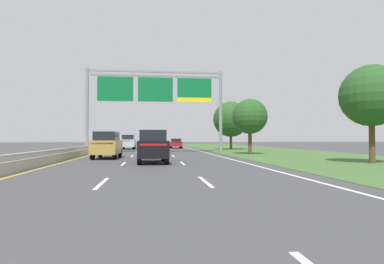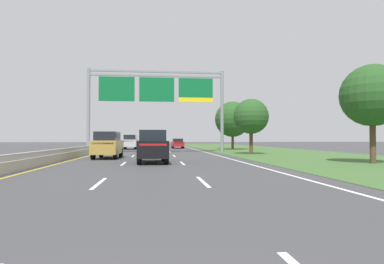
{
  "view_description": "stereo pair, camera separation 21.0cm",
  "coord_description": "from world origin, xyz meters",
  "px_view_note": "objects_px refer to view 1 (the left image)",
  "views": [
    {
      "loc": [
        -0.1,
        -1.38,
        1.58
      ],
      "look_at": [
        2.55,
        20.23,
        2.01
      ],
      "focal_mm": 30.7,
      "sensor_mm": 36.0,
      "label": 1
    },
    {
      "loc": [
        0.1,
        -1.4,
        1.58
      ],
      "look_at": [
        2.55,
        20.23,
        2.01
      ],
      "focal_mm": 30.7,
      "sensor_mm": 36.0,
      "label": 2
    }
  ],
  "objects_px": {
    "overhead_sign_gantry": "(155,93)",
    "car_gold_left_lane_suv": "(107,145)",
    "roadside_tree_near": "(372,96)",
    "car_red_right_lane_sedan": "(176,143)",
    "pickup_truck_white": "(154,143)",
    "roadside_tree_mid": "(250,117)",
    "roadside_tree_far": "(231,119)",
    "car_black_centre_lane_suv": "(152,146)",
    "car_silver_left_lane_suv": "(128,142)"
  },
  "relations": [
    {
      "from": "overhead_sign_gantry",
      "to": "car_gold_left_lane_suv",
      "type": "relative_size",
      "value": 3.17
    },
    {
      "from": "roadside_tree_near",
      "to": "car_red_right_lane_sedan",
      "type": "bearing_deg",
      "value": 106.36
    },
    {
      "from": "pickup_truck_white",
      "to": "car_gold_left_lane_suv",
      "type": "xyz_separation_m",
      "value": [
        -3.76,
        -11.28,
        0.02
      ]
    },
    {
      "from": "pickup_truck_white",
      "to": "car_red_right_lane_sedan",
      "type": "distance_m",
      "value": 15.37
    },
    {
      "from": "roadside_tree_mid",
      "to": "roadside_tree_far",
      "type": "xyz_separation_m",
      "value": [
        1.44,
        13.81,
        0.54
      ]
    },
    {
      "from": "car_red_right_lane_sedan",
      "to": "roadside_tree_far",
      "type": "distance_m",
      "value": 10.92
    },
    {
      "from": "car_red_right_lane_sedan",
      "to": "roadside_tree_near",
      "type": "xyz_separation_m",
      "value": [
        9.93,
        -33.82,
        3.47
      ]
    },
    {
      "from": "pickup_truck_white",
      "to": "roadside_tree_near",
      "type": "distance_m",
      "value": 23.47
    },
    {
      "from": "pickup_truck_white",
      "to": "roadside_tree_near",
      "type": "relative_size",
      "value": 0.87
    },
    {
      "from": "overhead_sign_gantry",
      "to": "roadside_tree_mid",
      "type": "relative_size",
      "value": 2.71
    },
    {
      "from": "car_gold_left_lane_suv",
      "to": "roadside_tree_far",
      "type": "xyz_separation_m",
      "value": [
        14.73,
        18.93,
        3.22
      ]
    },
    {
      "from": "overhead_sign_gantry",
      "to": "roadside_tree_far",
      "type": "xyz_separation_m",
      "value": [
        10.8,
        9.35,
        -2.24
      ]
    },
    {
      "from": "overhead_sign_gantry",
      "to": "car_black_centre_lane_suv",
      "type": "relative_size",
      "value": 3.17
    },
    {
      "from": "car_silver_left_lane_suv",
      "to": "roadside_tree_near",
      "type": "distance_m",
      "value": 34.66
    },
    {
      "from": "overhead_sign_gantry",
      "to": "roadside_tree_far",
      "type": "bearing_deg",
      "value": 40.88
    },
    {
      "from": "car_black_centre_lane_suv",
      "to": "roadside_tree_mid",
      "type": "relative_size",
      "value": 0.86
    },
    {
      "from": "car_black_centre_lane_suv",
      "to": "roadside_tree_mid",
      "type": "bearing_deg",
      "value": -44.92
    },
    {
      "from": "car_gold_left_lane_suv",
      "to": "roadside_tree_far",
      "type": "height_order",
      "value": "roadside_tree_far"
    },
    {
      "from": "car_silver_left_lane_suv",
      "to": "roadside_tree_far",
      "type": "height_order",
      "value": "roadside_tree_far"
    },
    {
      "from": "overhead_sign_gantry",
      "to": "car_red_right_lane_sedan",
      "type": "height_order",
      "value": "overhead_sign_gantry"
    },
    {
      "from": "overhead_sign_gantry",
      "to": "car_black_centre_lane_suv",
      "type": "distance_m",
      "value": 15.73
    },
    {
      "from": "pickup_truck_white",
      "to": "car_red_right_lane_sedan",
      "type": "bearing_deg",
      "value": -13.13
    },
    {
      "from": "roadside_tree_near",
      "to": "roadside_tree_far",
      "type": "distance_m",
      "value": 26.66
    },
    {
      "from": "car_gold_left_lane_suv",
      "to": "car_red_right_lane_sedan",
      "type": "bearing_deg",
      "value": -14.23
    },
    {
      "from": "car_red_right_lane_sedan",
      "to": "roadside_tree_mid",
      "type": "distance_m",
      "value": 22.11
    },
    {
      "from": "roadside_tree_near",
      "to": "car_silver_left_lane_suv",
      "type": "bearing_deg",
      "value": 119.89
    },
    {
      "from": "car_red_right_lane_sedan",
      "to": "roadside_tree_far",
      "type": "bearing_deg",
      "value": -135.16
    },
    {
      "from": "overhead_sign_gantry",
      "to": "roadside_tree_far",
      "type": "relative_size",
      "value": 2.2
    },
    {
      "from": "car_black_centre_lane_suv",
      "to": "roadside_tree_far",
      "type": "xyz_separation_m",
      "value": [
        11.17,
        24.1,
        3.22
      ]
    },
    {
      "from": "car_black_centre_lane_suv",
      "to": "overhead_sign_gantry",
      "type": "bearing_deg",
      "value": -2.94
    },
    {
      "from": "pickup_truck_white",
      "to": "roadside_tree_mid",
      "type": "relative_size",
      "value": 0.98
    },
    {
      "from": "car_gold_left_lane_suv",
      "to": "car_black_centre_lane_suv",
      "type": "bearing_deg",
      "value": -143.93
    },
    {
      "from": "overhead_sign_gantry",
      "to": "roadside_tree_near",
      "type": "xyz_separation_m",
      "value": [
        13.39,
        -17.18,
        -2.27
      ]
    },
    {
      "from": "car_black_centre_lane_suv",
      "to": "roadside_tree_near",
      "type": "relative_size",
      "value": 0.76
    },
    {
      "from": "car_red_right_lane_sedan",
      "to": "overhead_sign_gantry",
      "type": "bearing_deg",
      "value": 167.87
    },
    {
      "from": "car_red_right_lane_sedan",
      "to": "car_black_centre_lane_suv",
      "type": "relative_size",
      "value": 0.93
    },
    {
      "from": "car_silver_left_lane_suv",
      "to": "car_gold_left_lane_suv",
      "type": "distance_m",
      "value": 22.31
    },
    {
      "from": "car_silver_left_lane_suv",
      "to": "car_red_right_lane_sedan",
      "type": "bearing_deg",
      "value": -61.3
    },
    {
      "from": "roadside_tree_near",
      "to": "roadside_tree_mid",
      "type": "bearing_deg",
      "value": 107.57
    },
    {
      "from": "overhead_sign_gantry",
      "to": "roadside_tree_mid",
      "type": "height_order",
      "value": "overhead_sign_gantry"
    },
    {
      "from": "car_gold_left_lane_suv",
      "to": "roadside_tree_mid",
      "type": "height_order",
      "value": "roadside_tree_mid"
    },
    {
      "from": "car_silver_left_lane_suv",
      "to": "car_black_centre_lane_suv",
      "type": "distance_m",
      "value": 27.7
    },
    {
      "from": "car_red_right_lane_sedan",
      "to": "roadside_tree_far",
      "type": "relative_size",
      "value": 0.64
    },
    {
      "from": "car_red_right_lane_sedan",
      "to": "roadside_tree_far",
      "type": "xyz_separation_m",
      "value": [
        7.34,
        -7.29,
        3.5
      ]
    },
    {
      "from": "pickup_truck_white",
      "to": "roadside_tree_far",
      "type": "distance_m",
      "value": 13.76
    },
    {
      "from": "overhead_sign_gantry",
      "to": "car_red_right_lane_sedan",
      "type": "xyz_separation_m",
      "value": [
        3.46,
        16.64,
        -5.74
      ]
    },
    {
      "from": "car_gold_left_lane_suv",
      "to": "roadside_tree_near",
      "type": "relative_size",
      "value": 0.76
    },
    {
      "from": "overhead_sign_gantry",
      "to": "car_gold_left_lane_suv",
      "type": "height_order",
      "value": "overhead_sign_gantry"
    },
    {
      "from": "car_gold_left_lane_suv",
      "to": "roadside_tree_far",
      "type": "distance_m",
      "value": 24.2
    },
    {
      "from": "car_black_centre_lane_suv",
      "to": "roadside_tree_far",
      "type": "bearing_deg",
      "value": -26.39
    }
  ]
}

